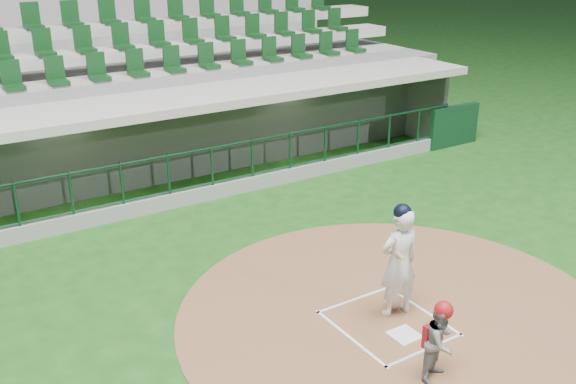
{
  "coord_description": "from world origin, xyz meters",
  "views": [
    {
      "loc": [
        -6.01,
        -6.81,
        5.74
      ],
      "look_at": [
        -0.04,
        2.6,
        1.3
      ],
      "focal_mm": 40.0,
      "sensor_mm": 36.0,
      "label": 1
    }
  ],
  "objects": [
    {
      "name": "ground",
      "position": [
        0.0,
        0.0,
        0.0
      ],
      "size": [
        120.0,
        120.0,
        0.0
      ],
      "primitive_type": "plane",
      "color": "#174814",
      "rests_on": "ground"
    },
    {
      "name": "dugout_structure",
      "position": [
        0.1,
        7.83,
        0.96
      ],
      "size": [
        16.4,
        3.7,
        3.0
      ],
      "color": "slate",
      "rests_on": "ground"
    },
    {
      "name": "catcher",
      "position": [
        -0.29,
        -1.68,
        0.61
      ],
      "size": [
        0.66,
        0.59,
        1.21
      ],
      "color": "gray",
      "rests_on": "dirt_circle"
    },
    {
      "name": "seating_deck",
      "position": [
        0.0,
        10.91,
        1.42
      ],
      "size": [
        17.0,
        6.72,
        5.15
      ],
      "color": "slate",
      "rests_on": "ground"
    },
    {
      "name": "home_plate",
      "position": [
        0.0,
        -0.7,
        0.02
      ],
      "size": [
        0.43,
        0.43,
        0.02
      ],
      "primitive_type": "cube",
      "color": "white",
      "rests_on": "dirt_circle"
    },
    {
      "name": "batter_box_chalk",
      "position": [
        0.0,
        -0.3,
        0.02
      ],
      "size": [
        1.55,
        1.8,
        0.01
      ],
      "color": "white",
      "rests_on": "ground"
    },
    {
      "name": "dirt_circle",
      "position": [
        0.3,
        -0.2,
        0.01
      ],
      "size": [
        7.2,
        7.2,
        0.01
      ],
      "primitive_type": "cylinder",
      "color": "brown",
      "rests_on": "ground"
    },
    {
      "name": "batter",
      "position": [
        0.3,
        -0.14,
        0.98
      ],
      "size": [
        0.9,
        0.91,
        1.94
      ],
      "color": "white",
      "rests_on": "dirt_circle"
    }
  ]
}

